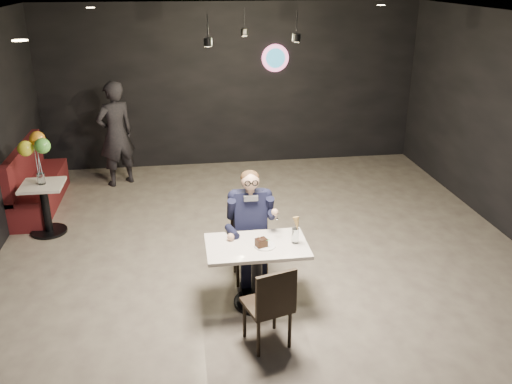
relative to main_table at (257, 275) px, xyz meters
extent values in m
plane|color=gray|center=(0.26, 0.39, -0.38)|extent=(9.00, 9.00, 0.00)
cube|color=black|center=(0.26, 2.39, 2.51)|extent=(1.40, 1.20, 0.36)
cube|color=white|center=(0.00, 0.00, 0.00)|extent=(1.10, 0.70, 0.75)
cube|color=black|center=(0.00, 0.55, 0.09)|extent=(0.42, 0.46, 0.92)
cube|color=black|center=(0.00, -0.69, 0.09)|extent=(0.53, 0.56, 0.92)
cube|color=black|center=(0.00, 0.55, 0.34)|extent=(0.60, 0.80, 1.44)
cylinder|color=white|center=(0.08, -0.05, 0.38)|extent=(0.24, 0.24, 0.01)
cube|color=black|center=(0.04, -0.07, 0.43)|extent=(0.14, 0.13, 0.08)
ellipsoid|color=green|center=(0.10, -0.08, 0.47)|extent=(0.06, 0.04, 0.01)
cylinder|color=silver|center=(0.42, -0.02, 0.46)|extent=(0.08, 0.08, 0.17)
cone|color=tan|center=(0.42, -0.07, 0.63)|extent=(0.09, 0.09, 0.15)
cube|color=#4B1019|center=(-2.99, 3.20, 0.13)|extent=(0.50, 2.00, 1.00)
cube|color=white|center=(-2.69, 2.20, -0.02)|extent=(0.57, 0.57, 0.71)
cylinder|color=silver|center=(-2.69, 2.20, 0.45)|extent=(0.10, 0.10, 0.16)
cube|color=yellow|center=(-2.69, 2.20, 0.84)|extent=(0.39, 0.39, 0.64)
imported|color=black|center=(-1.84, 4.03, 0.53)|extent=(0.79, 0.72, 1.81)
camera|label=1|loc=(-0.76, -5.14, 3.12)|focal=38.00mm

